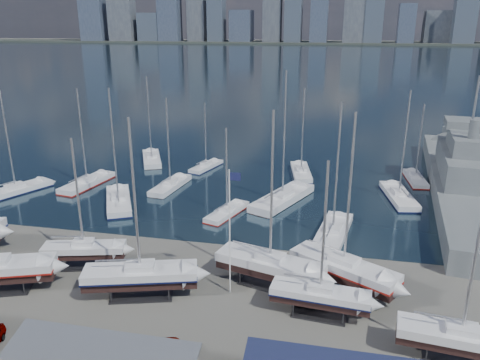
# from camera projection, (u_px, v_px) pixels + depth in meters

# --- Properties ---
(ground) EXTENTS (1400.00, 1400.00, 0.00)m
(ground) POSITION_uv_depth(u_px,v_px,m) (174.00, 290.00, 43.27)
(ground) COLOR #605E59
(ground) RESTS_ON ground
(water) EXTENTS (1400.00, 600.00, 0.40)m
(water) POSITION_uv_depth(u_px,v_px,m) (321.00, 59.00, 330.97)
(water) COLOR #1A2A3D
(water) RESTS_ON ground
(far_shore) EXTENTS (1400.00, 80.00, 2.20)m
(far_shore) POSITION_uv_depth(u_px,v_px,m) (331.00, 43.00, 571.83)
(far_shore) COLOR #2D332D
(far_shore) RESTS_ON ground
(skyline) EXTENTS (639.14, 43.80, 107.69)m
(skyline) POSITION_uv_depth(u_px,v_px,m) (326.00, 10.00, 555.50)
(skyline) COLOR #475166
(skyline) RESTS_ON far_shore
(sailboat_cradle_2) EXTENTS (8.37, 4.23, 13.37)m
(sailboat_cradle_2) POSITION_uv_depth(u_px,v_px,m) (84.00, 249.00, 46.77)
(sailboat_cradle_2) COLOR #2D2D33
(sailboat_cradle_2) RESTS_ON ground
(sailboat_cradle_3) EXTENTS (10.52, 5.58, 16.34)m
(sailboat_cradle_3) POSITION_uv_depth(u_px,v_px,m) (141.00, 275.00, 41.66)
(sailboat_cradle_3) COLOR #2D2D33
(sailboat_cradle_3) RESTS_ON ground
(sailboat_cradle_4) EXTENTS (10.59, 5.45, 16.61)m
(sailboat_cradle_4) POSITION_uv_depth(u_px,v_px,m) (270.00, 265.00, 43.37)
(sailboat_cradle_4) COLOR #2D2D33
(sailboat_cradle_4) RESTS_ON ground
(sailboat_cradle_5) EXTENTS (8.49, 3.09, 13.61)m
(sailboat_cradle_5) POSITION_uv_depth(u_px,v_px,m) (320.00, 295.00, 38.86)
(sailboat_cradle_5) COLOR #2D2D33
(sailboat_cradle_5) RESTS_ON ground
(sailboat_cradle_6) EXTENTS (10.33, 7.65, 16.56)m
(sailboat_cradle_6) POSITION_uv_depth(u_px,v_px,m) (344.00, 269.00, 42.79)
(sailboat_cradle_6) COLOR #2D2D33
(sailboat_cradle_6) RESTS_ON ground
(sailboat_cradle_7) EXTENTS (8.97, 3.42, 14.41)m
(sailboat_cradle_7) POSITION_uv_depth(u_px,v_px,m) (461.00, 338.00, 33.47)
(sailboat_cradle_7) COLOR #2D2D33
(sailboat_cradle_7) RESTS_ON ground
(sailboat_moored_0) EXTENTS (6.98, 10.64, 15.51)m
(sailboat_moored_0) POSITION_uv_depth(u_px,v_px,m) (16.00, 191.00, 67.77)
(sailboat_moored_0) COLOR black
(sailboat_moored_0) RESTS_ON water
(sailboat_moored_1) EXTENTS (4.53, 10.61, 15.36)m
(sailboat_moored_1) POSITION_uv_depth(u_px,v_px,m) (87.00, 184.00, 70.88)
(sailboat_moored_1) COLOR black
(sailboat_moored_1) RESTS_ON water
(sailboat_moored_2) EXTENTS (6.94, 10.66, 15.68)m
(sailboat_moored_2) POSITION_uv_depth(u_px,v_px,m) (152.00, 160.00, 83.37)
(sailboat_moored_2) COLOR black
(sailboat_moored_2) RESTS_ON water
(sailboat_moored_3) EXTENTS (7.79, 11.22, 16.49)m
(sailboat_moored_3) POSITION_uv_depth(u_px,v_px,m) (119.00, 202.00, 63.59)
(sailboat_moored_3) COLOR black
(sailboat_moored_3) RESTS_ON water
(sailboat_moored_4) EXTENTS (3.79, 9.61, 14.12)m
(sailboat_moored_4) POSITION_uv_depth(u_px,v_px,m) (170.00, 186.00, 69.82)
(sailboat_moored_4) COLOR black
(sailboat_moored_4) RESTS_ON water
(sailboat_moored_5) EXTENTS (4.33, 8.14, 11.72)m
(sailboat_moored_5) POSITION_uv_depth(u_px,v_px,m) (206.00, 167.00, 79.27)
(sailboat_moored_5) COLOR black
(sailboat_moored_5) RESTS_ON water
(sailboat_moored_6) EXTENTS (4.57, 8.25, 11.89)m
(sailboat_moored_6) POSITION_uv_depth(u_px,v_px,m) (227.00, 213.00, 60.11)
(sailboat_moored_6) COLOR black
(sailboat_moored_6) RESTS_ON water
(sailboat_moored_7) EXTENTS (8.05, 12.74, 18.68)m
(sailboat_moored_7) POSITION_uv_depth(u_px,v_px,m) (282.00, 200.00, 64.37)
(sailboat_moored_7) COLOR black
(sailboat_moored_7) RESTS_ON water
(sailboat_moored_8) EXTENTS (4.44, 10.16, 14.69)m
(sailboat_moored_8) POSITION_uv_depth(u_px,v_px,m) (301.00, 173.00, 76.01)
(sailboat_moored_8) COLOR black
(sailboat_moored_8) RESTS_ON water
(sailboat_moored_9) EXTENTS (4.72, 11.14, 16.31)m
(sailboat_moored_9) POSITION_uv_depth(u_px,v_px,m) (333.00, 234.00, 53.88)
(sailboat_moored_9) COLOR black
(sailboat_moored_9) RESTS_ON water
(sailboat_moored_10) EXTENTS (4.69, 11.00, 15.92)m
(sailboat_moored_10) POSITION_uv_depth(u_px,v_px,m) (399.00, 197.00, 65.38)
(sailboat_moored_10) COLOR black
(sailboat_moored_10) RESTS_ON water
(sailboat_moored_11) EXTENTS (3.04, 8.62, 12.64)m
(sailboat_moored_11) POSITION_uv_depth(u_px,v_px,m) (415.00, 179.00, 72.96)
(sailboat_moored_11) COLOR black
(sailboat_moored_11) RESTS_ON water
(naval_ship_east) EXTENTS (13.73, 52.07, 18.63)m
(naval_ship_east) POSITION_uv_depth(u_px,v_px,m) (462.00, 183.00, 67.21)
(naval_ship_east) COLOR slate
(naval_ship_east) RESTS_ON water
(car_b) EXTENTS (5.06, 3.31, 1.58)m
(car_b) POSITION_uv_depth(u_px,v_px,m) (39.00, 358.00, 33.31)
(car_b) COLOR gray
(car_b) RESTS_ON ground
(flagpole) EXTENTS (1.04, 0.12, 11.79)m
(flagpole) POSITION_uv_depth(u_px,v_px,m) (231.00, 224.00, 40.73)
(flagpole) COLOR white
(flagpole) RESTS_ON ground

